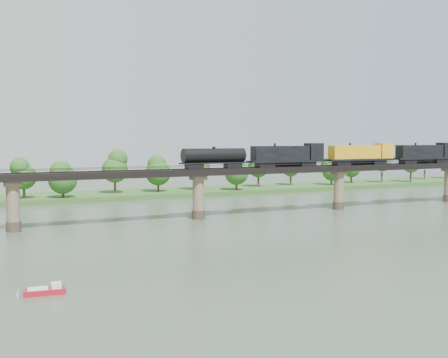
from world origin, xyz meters
name	(u,v)px	position (x,y,z in m)	size (l,w,h in m)	color
ground	(265,240)	(0.00, 0.00, 0.00)	(400.00, 400.00, 0.00)	#394838
far_bank	(129,194)	(0.00, 85.00, 0.80)	(300.00, 24.00, 1.60)	#2D5321
bridge	(198,195)	(0.00, 30.00, 5.46)	(236.00, 30.00, 11.50)	#473A2D
bridge_superstructure	(198,168)	(0.00, 30.00, 11.79)	(220.00, 4.90, 0.75)	black
far_treeline	(106,170)	(-8.21, 80.52, 8.83)	(289.06, 17.54, 13.60)	#382619
freight_train	(337,155)	(39.29, 30.00, 14.28)	(84.55, 3.29, 5.82)	black
motorboat	(45,290)	(-41.49, -19.52, 0.46)	(4.93, 2.27, 1.33)	#A51220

